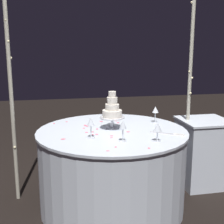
# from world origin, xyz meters

# --- Properties ---
(ground_plane) EXTENTS (12.00, 12.00, 0.00)m
(ground_plane) POSITION_xyz_m (0.00, 0.00, 0.00)
(ground_plane) COLOR black
(decorative_arch) EXTENTS (1.78, 0.06, 2.08)m
(decorative_arch) POSITION_xyz_m (0.00, 0.32, 1.34)
(decorative_arch) COLOR #B7B29E
(decorative_arch) RESTS_ON ground
(main_table) EXTENTS (1.32, 1.32, 0.72)m
(main_table) POSITION_xyz_m (0.00, 0.00, 0.36)
(main_table) COLOR silver
(main_table) RESTS_ON ground
(side_table) EXTENTS (0.50, 0.50, 0.70)m
(side_table) POSITION_xyz_m (1.04, 0.28, 0.35)
(side_table) COLOR silver
(side_table) RESTS_ON ground
(tiered_cake) EXTENTS (0.22, 0.22, 0.34)m
(tiered_cake) POSITION_xyz_m (0.01, 0.06, 0.89)
(tiered_cake) COLOR silver
(tiered_cake) RESTS_ON main_table
(wine_glass_0) EXTENTS (0.06, 0.06, 0.16)m
(wine_glass_0) POSITION_xyz_m (0.46, 0.19, 0.84)
(wine_glass_0) COLOR silver
(wine_glass_0) RESTS_ON main_table
(wine_glass_1) EXTENTS (0.06, 0.06, 0.15)m
(wine_glass_1) POSITION_xyz_m (0.28, -0.38, 0.83)
(wine_glass_1) COLOR silver
(wine_glass_1) RESTS_ON main_table
(wine_glass_2) EXTENTS (0.06, 0.06, 0.17)m
(wine_glass_2) POSITION_xyz_m (-0.21, -0.19, 0.85)
(wine_glass_2) COLOR silver
(wine_glass_2) RESTS_ON main_table
(wine_glass_3) EXTENTS (0.06, 0.06, 0.17)m
(wine_glass_3) POSITION_xyz_m (0.02, -0.33, 0.85)
(wine_glass_3) COLOR silver
(wine_glass_3) RESTS_ON main_table
(cake_knife) EXTENTS (0.26, 0.18, 0.01)m
(cake_knife) POSITION_xyz_m (0.44, -0.21, 0.73)
(cake_knife) COLOR silver
(cake_knife) RESTS_ON main_table
(rose_petal_0) EXTENTS (0.04, 0.04, 0.00)m
(rose_petal_0) POSITION_xyz_m (-0.18, -0.02, 0.73)
(rose_petal_0) COLOR #EA6B84
(rose_petal_0) RESTS_ON main_table
(rose_petal_1) EXTENTS (0.04, 0.04, 0.00)m
(rose_petal_1) POSITION_xyz_m (-0.23, -0.03, 0.73)
(rose_petal_1) COLOR #EA6B84
(rose_petal_1) RESTS_ON main_table
(rose_petal_2) EXTENTS (0.03, 0.04, 0.00)m
(rose_petal_2) POSITION_xyz_m (-0.21, 0.22, 0.73)
(rose_petal_2) COLOR #EA6B84
(rose_petal_2) RESTS_ON main_table
(rose_petal_3) EXTENTS (0.03, 0.04, 0.00)m
(rose_petal_3) POSITION_xyz_m (-0.21, 0.20, 0.73)
(rose_petal_3) COLOR #EA6B84
(rose_petal_3) RESTS_ON main_table
(rose_petal_4) EXTENTS (0.03, 0.03, 0.00)m
(rose_petal_4) POSITION_xyz_m (-0.24, 0.11, 0.73)
(rose_petal_4) COLOR #EA6B84
(rose_petal_4) RESTS_ON main_table
(rose_petal_5) EXTENTS (0.05, 0.05, 0.00)m
(rose_petal_5) POSITION_xyz_m (-0.04, 0.33, 0.73)
(rose_petal_5) COLOR #EA6B84
(rose_petal_5) RESTS_ON main_table
(rose_petal_6) EXTENTS (0.03, 0.03, 0.00)m
(rose_petal_6) POSITION_xyz_m (-0.04, -0.17, 0.73)
(rose_petal_6) COLOR #EA6B84
(rose_petal_6) RESTS_ON main_table
(rose_petal_7) EXTENTS (0.03, 0.03, 0.00)m
(rose_petal_7) POSITION_xyz_m (-0.14, -0.52, 0.73)
(rose_petal_7) COLOR #EA6B84
(rose_petal_7) RESTS_ON main_table
(rose_petal_8) EXTENTS (0.03, 0.03, 0.00)m
(rose_petal_8) POSITION_xyz_m (-0.49, 0.34, 0.73)
(rose_petal_8) COLOR #EA6B84
(rose_petal_8) RESTS_ON main_table
(rose_petal_9) EXTENTS (0.04, 0.04, 0.00)m
(rose_petal_9) POSITION_xyz_m (-0.15, -0.10, 0.73)
(rose_petal_9) COLOR #EA6B84
(rose_petal_9) RESTS_ON main_table
(rose_petal_10) EXTENTS (0.03, 0.03, 0.00)m
(rose_petal_10) POSITION_xyz_m (-0.37, 0.38, 0.73)
(rose_petal_10) COLOR #EA6B84
(rose_petal_10) RESTS_ON main_table
(rose_petal_11) EXTENTS (0.04, 0.03, 0.00)m
(rose_petal_11) POSITION_xyz_m (-0.19, -0.11, 0.73)
(rose_petal_11) COLOR #EA6B84
(rose_petal_11) RESTS_ON main_table
(rose_petal_12) EXTENTS (0.02, 0.03, 0.00)m
(rose_petal_12) POSITION_xyz_m (-0.06, -0.45, 0.73)
(rose_petal_12) COLOR #EA6B84
(rose_petal_12) RESTS_ON main_table
(rose_petal_13) EXTENTS (0.03, 0.04, 0.00)m
(rose_petal_13) POSITION_xyz_m (-0.12, 0.06, 0.73)
(rose_petal_13) COLOR #EA6B84
(rose_petal_13) RESTS_ON main_table
(rose_petal_14) EXTENTS (0.04, 0.04, 0.00)m
(rose_petal_14) POSITION_xyz_m (0.10, 0.33, 0.73)
(rose_petal_14) COLOR #EA6B84
(rose_petal_14) RESTS_ON main_table
(rose_petal_15) EXTENTS (0.03, 0.04, 0.00)m
(rose_petal_15) POSITION_xyz_m (-0.20, 0.18, 0.73)
(rose_petal_15) COLOR #EA6B84
(rose_petal_15) RESTS_ON main_table
(rose_petal_16) EXTENTS (0.04, 0.03, 0.00)m
(rose_petal_16) POSITION_xyz_m (0.13, -0.08, 0.73)
(rose_petal_16) COLOR #EA6B84
(rose_petal_16) RESTS_ON main_table
(rose_petal_17) EXTENTS (0.02, 0.03, 0.00)m
(rose_petal_17) POSITION_xyz_m (0.17, -0.53, 0.73)
(rose_petal_17) COLOR #EA6B84
(rose_petal_17) RESTS_ON main_table
(rose_petal_18) EXTENTS (0.04, 0.03, 0.00)m
(rose_petal_18) POSITION_xyz_m (-0.43, -0.18, 0.73)
(rose_petal_18) COLOR #EA6B84
(rose_petal_18) RESTS_ON main_table
(rose_petal_19) EXTENTS (0.03, 0.03, 0.00)m
(rose_petal_19) POSITION_xyz_m (-0.05, -0.22, 0.73)
(rose_petal_19) COLOR #EA6B84
(rose_petal_19) RESTS_ON main_table
(rose_petal_20) EXTENTS (0.02, 0.03, 0.00)m
(rose_petal_20) POSITION_xyz_m (0.05, 0.26, 0.73)
(rose_petal_20) COLOR #EA6B84
(rose_petal_20) RESTS_ON main_table
(rose_petal_21) EXTENTS (0.04, 0.05, 0.00)m
(rose_petal_21) POSITION_xyz_m (0.11, 0.25, 0.73)
(rose_petal_21) COLOR #EA6B84
(rose_petal_21) RESTS_ON main_table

